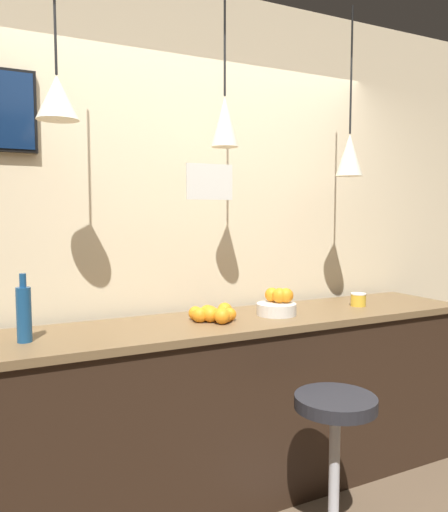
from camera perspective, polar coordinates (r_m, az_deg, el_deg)
name	(u,v)px	position (r m, az deg, el deg)	size (l,w,h in m)	color
back_wall	(194,234)	(3.06, -3.48, 2.54)	(8.00, 0.06, 2.90)	beige
service_counter	(224,408)	(2.89, 0.00, -16.93)	(3.12, 0.61, 1.00)	black
bar_stool	(335,451)	(2.51, 12.52, -20.93)	(0.45, 0.45, 0.75)	#B7B7BC
fruit_bowl	(277,304)	(2.89, 6.13, -5.50)	(0.23, 0.23, 0.15)	beige
orange_pile	(213,314)	(2.70, -1.29, -6.65)	(0.26, 0.24, 0.09)	orange
juice_bottle	(24,313)	(2.43, -21.90, -6.07)	(0.07, 0.07, 0.31)	navy
spread_jar	(358,300)	(3.25, 15.10, -4.83)	(0.09, 0.09, 0.08)	gold
pendant_lamp_left	(57,97)	(2.47, -18.54, 16.89)	(0.19, 0.19, 0.80)	black
pendant_lamp_middle	(225,121)	(2.72, 0.09, 15.22)	(0.14, 0.14, 0.88)	black
pendant_lamp_right	(350,154)	(3.17, 14.16, 11.25)	(0.16, 0.16, 1.00)	black
hanging_menu_board	(210,182)	(2.41, -1.64, 8.47)	(0.24, 0.01, 0.17)	white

